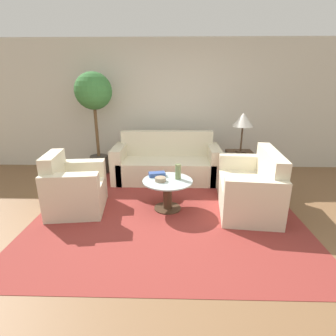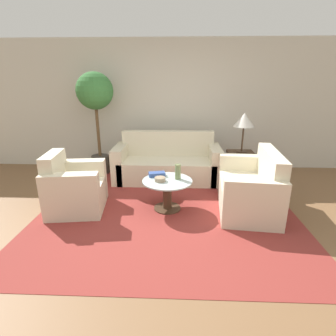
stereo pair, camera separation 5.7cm
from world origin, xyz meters
name	(u,v)px [view 2 (the right image)]	position (x,y,z in m)	size (l,w,h in m)	color
ground_plane	(163,229)	(0.00, 0.00, 0.00)	(14.00, 14.00, 0.00)	brown
wall_back	(170,106)	(0.00, 2.65, 1.30)	(10.00, 0.06, 2.60)	beige
rug	(167,208)	(0.03, 0.57, 0.00)	(3.61, 3.38, 0.01)	maroon
sofa_main	(167,164)	(-0.02, 1.84, 0.29)	(1.95, 0.81, 0.88)	beige
armchair	(73,190)	(-1.33, 0.52, 0.30)	(0.84, 0.91, 0.85)	beige
loveseat	(252,189)	(1.26, 0.65, 0.29)	(0.90, 1.42, 0.86)	beige
coffee_table	(167,191)	(0.03, 0.57, 0.29)	(0.72, 0.72, 0.45)	#422D1E
side_table	(240,168)	(1.31, 1.69, 0.29)	(0.46, 0.46, 0.57)	#422D1E
table_lamp	(244,121)	(1.31, 1.69, 1.14)	(0.36, 0.36, 0.70)	#422D1E
potted_plant	(95,101)	(-1.40, 2.13, 1.44)	(0.69, 0.69, 1.96)	#3D3833
vase	(178,172)	(0.18, 0.62, 0.56)	(0.08, 0.08, 0.22)	#6B7A4C
bowl	(160,179)	(-0.07, 0.53, 0.48)	(0.16, 0.16, 0.06)	gray
book_stack	(157,174)	(-0.13, 0.73, 0.48)	(0.26, 0.17, 0.06)	#334C8C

